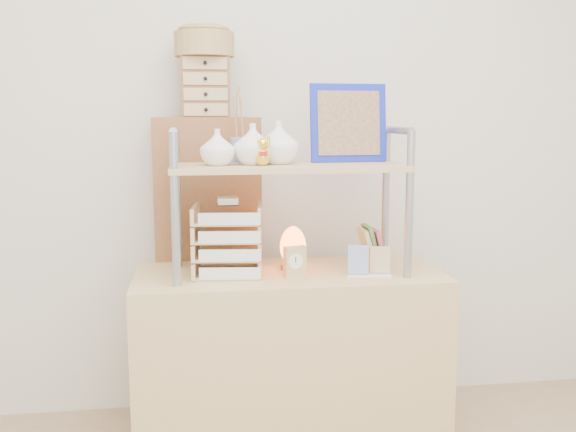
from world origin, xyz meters
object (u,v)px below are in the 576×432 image
desk (289,363)px  letter_tray (228,244)px  salt_lamp (293,247)px  cabinet (209,271)px

desk → letter_tray: size_ratio=3.98×
letter_tray → salt_lamp: 0.27m
desk → salt_lamp: (0.02, 0.04, 0.46)m
letter_tray → salt_lamp: bearing=11.5°
cabinet → salt_lamp: cabinet is taller
desk → salt_lamp: bearing=64.8°
letter_tray → salt_lamp: letter_tray is taller
desk → salt_lamp: salt_lamp is taller
salt_lamp → letter_tray: bearing=-168.5°
salt_lamp → cabinet: bearing=135.2°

